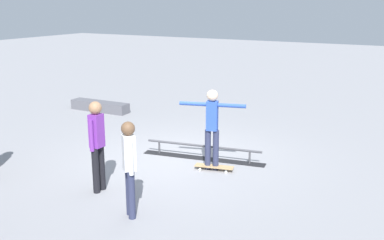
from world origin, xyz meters
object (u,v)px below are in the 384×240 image
(skate_ledge, at_px, (100,106))
(skateboard_main, at_px, (214,167))
(grind_rail, at_px, (203,153))
(skater_main, at_px, (212,124))
(bystander_white_shirt, at_px, (129,164))
(bystander_purple_shirt, at_px, (97,141))

(skate_ledge, relative_size, skateboard_main, 2.42)
(grind_rail, relative_size, skater_main, 1.66)
(bystander_white_shirt, bearing_deg, skater_main, 126.80)
(skateboard_main, bearing_deg, bystander_white_shirt, -109.39)
(grind_rail, distance_m, bystander_purple_shirt, 2.72)
(bystander_purple_shirt, bearing_deg, bystander_white_shirt, 61.46)
(skater_main, relative_size, skateboard_main, 2.02)
(skater_main, bearing_deg, bystander_purple_shirt, -139.30)
(skater_main, xyz_separation_m, skateboard_main, (-0.07, 0.02, -0.90))
(skate_ledge, height_order, skater_main, skater_main)
(grind_rail, height_order, skateboard_main, grind_rail)
(skater_main, bearing_deg, skate_ledge, 136.16)
(grind_rail, distance_m, bystander_white_shirt, 3.10)
(bystander_purple_shirt, bearing_deg, skater_main, 143.90)
(bystander_white_shirt, height_order, bystander_purple_shirt, bystander_purple_shirt)
(skate_ledge, distance_m, skater_main, 6.14)
(skate_ledge, bearing_deg, bystander_white_shirt, 133.85)
(grind_rail, relative_size, skateboard_main, 3.36)
(grind_rail, distance_m, skater_main, 1.06)
(skate_ledge, xyz_separation_m, bystander_white_shirt, (-5.17, 5.38, 0.74))
(skateboard_main, relative_size, bystander_white_shirt, 0.52)
(skateboard_main, bearing_deg, bystander_purple_shirt, -138.41)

